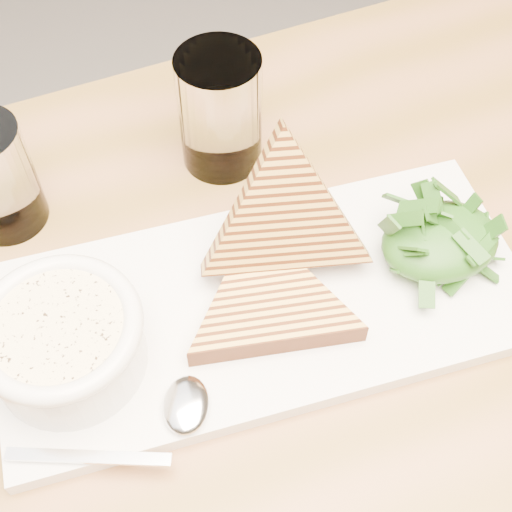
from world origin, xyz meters
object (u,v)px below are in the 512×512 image
object	(u,v)px
platter	(264,304)
soup_bowl	(67,346)
table_top	(150,452)
glass_far	(220,111)

from	to	relation	value
platter	soup_bowl	bearing A→B (deg)	-178.73
platter	soup_bowl	size ratio (longest dim) A/B	3.74
table_top	soup_bowl	world-z (taller)	soup_bowl
glass_far	platter	bearing A→B (deg)	-96.73
table_top	platter	distance (m)	0.15
platter	glass_far	size ratio (longest dim) A/B	3.72
table_top	platter	size ratio (longest dim) A/B	2.78
table_top	glass_far	size ratio (longest dim) A/B	10.31
table_top	glass_far	world-z (taller)	glass_far
soup_bowl	platter	bearing A→B (deg)	1.27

